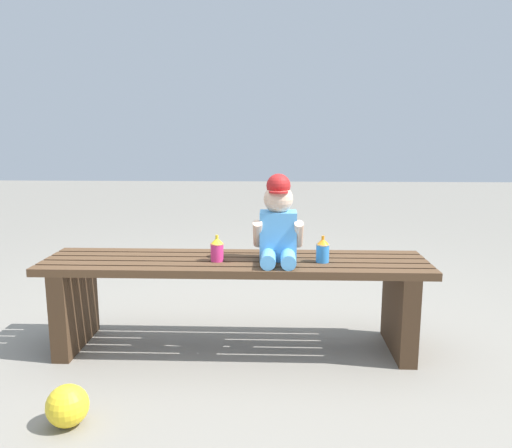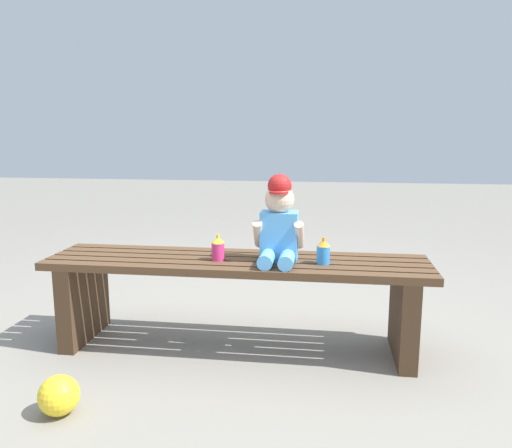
# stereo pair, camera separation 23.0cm
# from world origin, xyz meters

# --- Properties ---
(ground_plane) EXTENTS (16.00, 16.00, 0.00)m
(ground_plane) POSITION_xyz_m (0.00, 0.00, 0.00)
(ground_plane) COLOR gray
(park_bench) EXTENTS (1.81, 0.41, 0.44)m
(park_bench) POSITION_xyz_m (0.00, -0.00, 0.31)
(park_bench) COLOR #513823
(park_bench) RESTS_ON ground_plane
(child_figure) EXTENTS (0.23, 0.27, 0.40)m
(child_figure) POSITION_xyz_m (0.20, -0.01, 0.62)
(child_figure) COLOR #59A5E5
(child_figure) RESTS_ON park_bench
(sippy_cup_left) EXTENTS (0.06, 0.06, 0.12)m
(sippy_cup_left) POSITION_xyz_m (-0.08, -0.03, 0.50)
(sippy_cup_left) COLOR #E5337F
(sippy_cup_left) RESTS_ON park_bench
(sippy_cup_right) EXTENTS (0.06, 0.06, 0.12)m
(sippy_cup_right) POSITION_xyz_m (0.41, -0.03, 0.50)
(sippy_cup_right) COLOR #338CE5
(sippy_cup_right) RESTS_ON park_bench
(toy_ball) EXTENTS (0.15, 0.15, 0.15)m
(toy_ball) POSITION_xyz_m (-0.55, -0.68, 0.08)
(toy_ball) COLOR yellow
(toy_ball) RESTS_ON ground_plane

